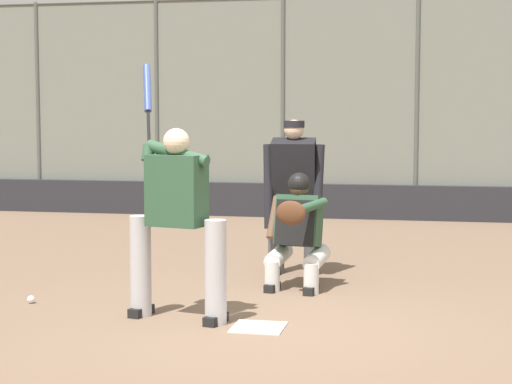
{
  "coord_description": "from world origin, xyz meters",
  "views": [
    {
      "loc": [
        -1.37,
        6.87,
        1.75
      ],
      "look_at": [
        0.22,
        -1.0,
        1.05
      ],
      "focal_mm": 60.0,
      "sensor_mm": 36.0,
      "label": 1
    }
  ],
  "objects_px": {
    "umpire_home": "(294,192)",
    "batter_at_plate": "(176,216)",
    "baseball_loose": "(31,299)",
    "catcher_behind_plate": "(297,229)"
  },
  "relations": [
    {
      "from": "catcher_behind_plate",
      "to": "baseball_loose",
      "type": "distance_m",
      "value": 2.69
    },
    {
      "from": "umpire_home",
      "to": "batter_at_plate",
      "type": "bearing_deg",
      "value": 70.77
    },
    {
      "from": "catcher_behind_plate",
      "to": "umpire_home",
      "type": "xyz_separation_m",
      "value": [
        0.16,
        -0.82,
        0.31
      ]
    },
    {
      "from": "catcher_behind_plate",
      "to": "baseball_loose",
      "type": "xyz_separation_m",
      "value": [
        2.36,
        1.15,
        -0.58
      ]
    },
    {
      "from": "umpire_home",
      "to": "baseball_loose",
      "type": "distance_m",
      "value": 3.09
    },
    {
      "from": "batter_at_plate",
      "to": "umpire_home",
      "type": "relative_size",
      "value": 1.3
    },
    {
      "from": "umpire_home",
      "to": "baseball_loose",
      "type": "relative_size",
      "value": 23.34
    },
    {
      "from": "batter_at_plate",
      "to": "catcher_behind_plate",
      "type": "xyz_separation_m",
      "value": [
        -0.82,
        -1.5,
        -0.29
      ]
    },
    {
      "from": "batter_at_plate",
      "to": "umpire_home",
      "type": "height_order",
      "value": "batter_at_plate"
    },
    {
      "from": "catcher_behind_plate",
      "to": "baseball_loose",
      "type": "relative_size",
      "value": 16.12
    }
  ]
}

